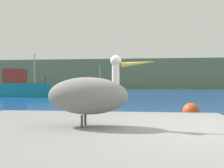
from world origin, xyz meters
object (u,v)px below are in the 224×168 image
at_px(fishing_boat_teal, 17,87).
at_px(fishing_boat_red, 90,86).
at_px(mooring_buoy, 191,111).
at_px(pelican, 89,95).

bearing_deg(fishing_boat_teal, fishing_boat_red, 83.05).
relative_size(fishing_boat_red, fishing_boat_teal, 1.09).
distance_m(fishing_boat_red, mooring_buoy, 35.87).
relative_size(fishing_boat_teal, mooring_buoy, 11.04).
bearing_deg(pelican, mooring_buoy, 69.90).
bearing_deg(fishing_boat_teal, mooring_buoy, -40.98).
relative_size(pelican, mooring_buoy, 2.14).
distance_m(fishing_boat_teal, mooring_buoy, 20.92).
xyz_separation_m(fishing_boat_red, fishing_boat_teal, (-3.83, -19.33, 0.06)).
height_order(pelican, fishing_boat_teal, fishing_boat_teal).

